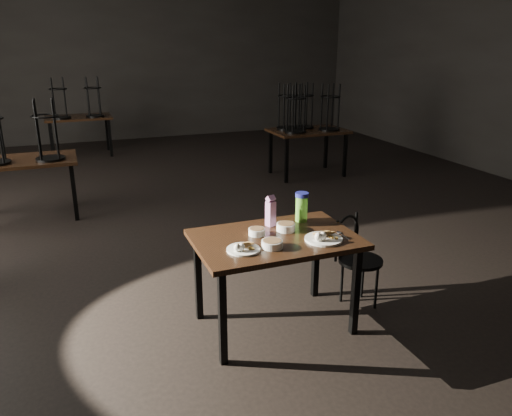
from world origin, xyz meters
name	(u,v)px	position (x,y,z in m)	size (l,w,h in m)	color
room	(206,20)	(-0.06, 0.01, 2.33)	(12.00, 12.04, 3.22)	black
main_table	(275,247)	(-0.23, -2.30, 0.67)	(1.20, 0.80, 0.75)	black
plate_left	(243,248)	(-0.54, -2.45, 0.77)	(0.24, 0.24, 0.08)	white
plate_right	(324,237)	(0.07, -2.49, 0.77)	(0.28, 0.28, 0.09)	white
bowl_near	(257,231)	(-0.34, -2.21, 0.78)	(0.13, 0.13, 0.05)	white
bowl_far	(286,227)	(-0.10, -2.21, 0.78)	(0.14, 0.14, 0.06)	white
bowl_big	(272,244)	(-0.33, -2.48, 0.78)	(0.15, 0.15, 0.05)	white
juice_carton	(271,212)	(-0.17, -2.07, 0.87)	(0.08, 0.08, 0.25)	#861872
water_bottle	(302,207)	(0.10, -2.06, 0.87)	(0.14, 0.14, 0.24)	#6ECA3B
spoon	(340,233)	(0.25, -2.42, 0.75)	(0.04, 0.17, 0.01)	silver
bentwood_chair	(355,253)	(0.53, -2.21, 0.46)	(0.41, 0.41, 0.77)	black
bg_table_left	(24,160)	(-2.10, 1.08, 0.75)	(1.20, 0.80, 1.48)	black
bg_table_right	(306,127)	(2.05, 1.74, 0.80)	(1.20, 0.80, 1.48)	black
bg_table_far	(78,117)	(-1.33, 4.59, 0.75)	(1.20, 0.80, 1.48)	black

